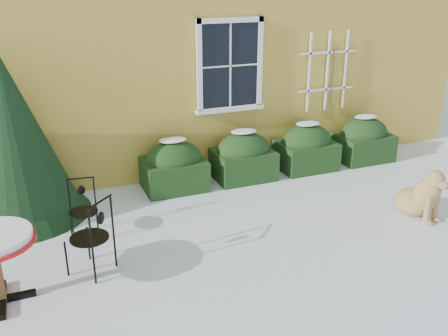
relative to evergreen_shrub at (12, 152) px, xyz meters
name	(u,v)px	position (x,y,z in m)	size (l,w,h in m)	color
ground	(252,257)	(2.78, -2.49, -1.02)	(80.00, 80.00, 0.00)	white
hedge_row	(276,152)	(4.43, 0.06, -0.62)	(4.95, 0.80, 0.91)	black
evergreen_shrub	(12,152)	(0.00, 0.00, 0.00)	(2.10, 2.10, 2.54)	black
patio_chair_near	(92,236)	(0.82, -2.05, -0.52)	(0.63, 0.63, 1.00)	black
patio_chair_far	(83,209)	(0.83, -1.08, -0.60)	(0.42, 0.41, 0.84)	black
dog	(421,196)	(5.65, -2.36, -0.69)	(0.62, 0.94, 0.84)	tan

